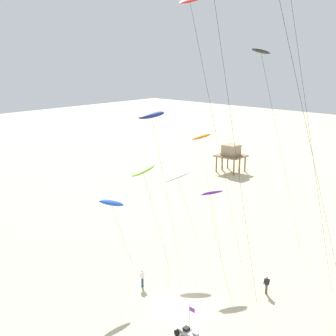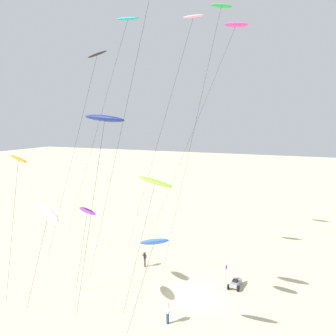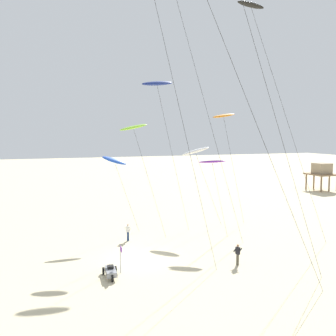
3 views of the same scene
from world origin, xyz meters
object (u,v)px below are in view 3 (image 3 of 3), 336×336
stilt_house (322,171)px  marker_flag (121,254)px  kite_white (195,151)px  kite_lime (134,128)px  kite_navy (157,84)px  kite_black (252,10)px  kite_blue (114,161)px  kite_orange (224,117)px  kite_flyer_middle (128,232)px  kite_flyer_nearest (238,254)px  kite_purple (212,162)px  beach_buggy (111,271)px

stilt_house → marker_flag: bearing=-58.4°
kite_white → kite_lime: kite_lime is taller
kite_white → kite_lime: bearing=-71.6°
kite_lime → kite_navy: bearing=121.2°
kite_navy → kite_white: 8.47m
kite_black → stilt_house: 43.09m
kite_blue → kite_orange: kite_orange is taller
kite_navy → kite_blue: 9.03m
kite_blue → kite_orange: bearing=85.8°
stilt_house → kite_lime: bearing=-65.5°
kite_navy → kite_blue: bearing=-104.8°
kite_blue → kite_lime: bearing=24.5°
kite_black → kite_navy: (-7.97, -6.00, -5.48)m
kite_black → kite_flyer_middle: size_ratio=12.99×
kite_white → kite_flyer_nearest: 14.43m
kite_black → kite_flyer_middle: kite_black is taller
kite_black → kite_white: (-8.70, -1.32, -12.50)m
kite_black → kite_white: 15.29m
kite_navy → kite_flyer_nearest: bearing=14.3°
kite_black → kite_lime: kite_black is taller
kite_navy → marker_flag: kite_navy is taller
kite_navy → kite_blue: kite_navy is taller
kite_purple → kite_lime: (-2.02, -7.42, 3.35)m
kite_white → kite_lime: (2.54, -7.64, 2.51)m
marker_flag → kite_purple: bearing=120.8°
kite_flyer_middle → marker_flag: bearing=-16.9°
kite_flyer_nearest → stilt_house: bearing=129.3°
kite_white → stilt_house: (-15.70, 32.34, -4.81)m
kite_black → kite_flyer_middle: 22.96m
kite_lime → kite_flyer_nearest: (9.67, 5.89, -10.01)m
kite_flyer_middle → marker_flag: size_ratio=0.80×
stilt_house → marker_flag: stilt_house is taller
kite_black → kite_white: kite_black is taller
marker_flag → kite_black: bearing=100.0°
kite_white → kite_blue: bearing=-92.5°
kite_white → kite_flyer_nearest: bearing=-8.2°
kite_flyer_nearest → marker_flag: size_ratio=0.80×
kite_black → beach_buggy: bearing=-79.0°
kite_lime → beach_buggy: (8.68, -4.00, -10.48)m
kite_navy → kite_blue: size_ratio=1.93×
kite_flyer_nearest → marker_flag: marker_flag is taller
kite_white → kite_orange: bearing=81.3°
kite_lime → kite_orange: 11.09m
kite_navy → kite_lime: (1.80, -2.97, -4.51)m
kite_flyer_middle → stilt_house: 44.95m
marker_flag → kite_blue: bearing=170.8°
kite_blue → marker_flag: (11.25, -1.82, -6.07)m
kite_flyer_nearest → marker_flag: (-1.35, -9.06, 0.60)m
kite_white → kite_blue: kite_white is taller
kite_blue → kite_flyer_nearest: (12.60, 7.23, -6.66)m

